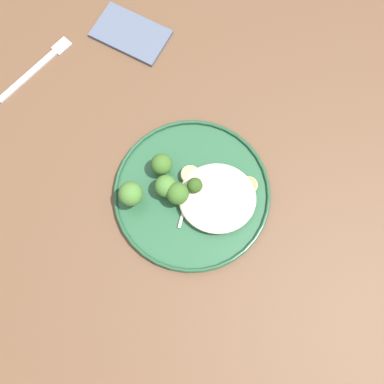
{
  "coord_description": "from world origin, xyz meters",
  "views": [
    {
      "loc": [
        0.01,
        0.23,
        1.55
      ],
      "look_at": [
        0.03,
        0.02,
        0.76
      ],
      "focal_mm": 42.09,
      "sensor_mm": 36.0,
      "label": 1
    }
  ],
  "objects_px": {
    "broccoli_floret_split_head": "(166,186)",
    "dinner_fork": "(37,68)",
    "folded_napkin": "(131,34)",
    "seared_scallop_rear_pale": "(232,200)",
    "seared_scallop_front_small": "(218,193)",
    "broccoli_floret_tall_stalk": "(178,193)",
    "broccoli_floret_front_edge": "(162,164)",
    "seared_scallop_on_noodles": "(249,184)",
    "seared_scallop_tiny_bay": "(207,201)",
    "dinner_plate": "(192,194)",
    "broccoli_floret_left_leaning": "(131,194)",
    "seared_scallop_half_hidden": "(248,197)",
    "broccoli_floret_beside_noodles": "(195,186)",
    "seared_scallop_left_edge": "(210,218)",
    "seared_scallop_large_seared": "(190,175)"
  },
  "relations": [
    {
      "from": "broccoli_floret_tall_stalk",
      "to": "seared_scallop_half_hidden",
      "type": "bearing_deg",
      "value": -176.78
    },
    {
      "from": "seared_scallop_half_hidden",
      "to": "folded_napkin",
      "type": "bearing_deg",
      "value": -53.39
    },
    {
      "from": "folded_napkin",
      "to": "seared_scallop_on_noodles",
      "type": "bearing_deg",
      "value": 128.8
    },
    {
      "from": "seared_scallop_on_noodles",
      "to": "seared_scallop_large_seared",
      "type": "relative_size",
      "value": 0.94
    },
    {
      "from": "broccoli_floret_tall_stalk",
      "to": "folded_napkin",
      "type": "bearing_deg",
      "value": -70.32
    },
    {
      "from": "broccoli_floret_front_edge",
      "to": "seared_scallop_half_hidden",
      "type": "bearing_deg",
      "value": 164.0
    },
    {
      "from": "seared_scallop_on_noodles",
      "to": "broccoli_floret_left_leaning",
      "type": "relative_size",
      "value": 0.5
    },
    {
      "from": "seared_scallop_front_small",
      "to": "seared_scallop_on_noodles",
      "type": "height_order",
      "value": "same"
    },
    {
      "from": "seared_scallop_half_hidden",
      "to": "broccoli_floret_left_leaning",
      "type": "height_order",
      "value": "broccoli_floret_left_leaning"
    },
    {
      "from": "dinner_fork",
      "to": "seared_scallop_tiny_bay",
      "type": "bearing_deg",
      "value": 144.05
    },
    {
      "from": "broccoli_floret_beside_noodles",
      "to": "seared_scallop_half_hidden",
      "type": "bearing_deg",
      "value": 174.75
    },
    {
      "from": "broccoli_floret_left_leaning",
      "to": "folded_napkin",
      "type": "distance_m",
      "value": 0.36
    },
    {
      "from": "dinner_plate",
      "to": "broccoli_floret_left_leaning",
      "type": "distance_m",
      "value": 0.12
    },
    {
      "from": "seared_scallop_left_edge",
      "to": "broccoli_floret_tall_stalk",
      "type": "relative_size",
      "value": 0.64
    },
    {
      "from": "seared_scallop_on_noodles",
      "to": "seared_scallop_rear_pale",
      "type": "xyz_separation_m",
      "value": [
        0.03,
        0.03,
        -0.0
      ]
    },
    {
      "from": "dinner_plate",
      "to": "seared_scallop_left_edge",
      "type": "bearing_deg",
      "value": 127.83
    },
    {
      "from": "dinner_plate",
      "to": "seared_scallop_tiny_bay",
      "type": "xyz_separation_m",
      "value": [
        -0.03,
        0.01,
        0.01
      ]
    },
    {
      "from": "broccoli_floret_split_head",
      "to": "broccoli_floret_left_leaning",
      "type": "relative_size",
      "value": 0.79
    },
    {
      "from": "seared_scallop_left_edge",
      "to": "seared_scallop_half_hidden",
      "type": "bearing_deg",
      "value": -147.02
    },
    {
      "from": "seared_scallop_rear_pale",
      "to": "seared_scallop_large_seared",
      "type": "xyz_separation_m",
      "value": [
        0.08,
        -0.04,
        0.0
      ]
    },
    {
      "from": "broccoli_floret_split_head",
      "to": "dinner_fork",
      "type": "bearing_deg",
      "value": -40.65
    },
    {
      "from": "seared_scallop_on_noodles",
      "to": "broccoli_floret_front_edge",
      "type": "height_order",
      "value": "broccoli_floret_front_edge"
    },
    {
      "from": "seared_scallop_left_edge",
      "to": "dinner_fork",
      "type": "bearing_deg",
      "value": -38.55
    },
    {
      "from": "seared_scallop_front_small",
      "to": "broccoli_floret_tall_stalk",
      "type": "distance_m",
      "value": 0.08
    },
    {
      "from": "seared_scallop_large_seared",
      "to": "seared_scallop_rear_pale",
      "type": "bearing_deg",
      "value": 152.53
    },
    {
      "from": "seared_scallop_on_noodles",
      "to": "broccoli_floret_tall_stalk",
      "type": "bearing_deg",
      "value": 14.3
    },
    {
      "from": "seared_scallop_left_edge",
      "to": "seared_scallop_rear_pale",
      "type": "relative_size",
      "value": 0.99
    },
    {
      "from": "dinner_plate",
      "to": "seared_scallop_rear_pale",
      "type": "height_order",
      "value": "seared_scallop_rear_pale"
    },
    {
      "from": "seared_scallop_left_edge",
      "to": "broccoli_floret_left_leaning",
      "type": "height_order",
      "value": "broccoli_floret_left_leaning"
    },
    {
      "from": "broccoli_floret_left_leaning",
      "to": "seared_scallop_rear_pale",
      "type": "bearing_deg",
      "value": -177.07
    },
    {
      "from": "broccoli_floret_split_head",
      "to": "seared_scallop_tiny_bay",
      "type": "bearing_deg",
      "value": 167.07
    },
    {
      "from": "seared_scallop_rear_pale",
      "to": "broccoli_floret_front_edge",
      "type": "bearing_deg",
      "value": -21.43
    },
    {
      "from": "broccoli_floret_beside_noodles",
      "to": "broccoli_floret_split_head",
      "type": "bearing_deg",
      "value": 3.02
    },
    {
      "from": "seared_scallop_large_seared",
      "to": "dinner_fork",
      "type": "relative_size",
      "value": 0.22
    },
    {
      "from": "seared_scallop_rear_pale",
      "to": "broccoli_floret_split_head",
      "type": "distance_m",
      "value": 0.12
    },
    {
      "from": "seared_scallop_rear_pale",
      "to": "seared_scallop_large_seared",
      "type": "bearing_deg",
      "value": -27.47
    },
    {
      "from": "broccoli_floret_beside_noodles",
      "to": "dinner_fork",
      "type": "height_order",
      "value": "broccoli_floret_beside_noodles"
    },
    {
      "from": "broccoli_floret_tall_stalk",
      "to": "broccoli_floret_left_leaning",
      "type": "relative_size",
      "value": 0.86
    },
    {
      "from": "seared_scallop_half_hidden",
      "to": "broccoli_floret_tall_stalk",
      "type": "bearing_deg",
      "value": 3.22
    },
    {
      "from": "dinner_plate",
      "to": "seared_scallop_rear_pale",
      "type": "distance_m",
      "value": 0.08
    },
    {
      "from": "dinner_fork",
      "to": "folded_napkin",
      "type": "height_order",
      "value": "folded_napkin"
    },
    {
      "from": "seared_scallop_on_noodles",
      "to": "seared_scallop_rear_pale",
      "type": "bearing_deg",
      "value": 47.94
    },
    {
      "from": "seared_scallop_front_small",
      "to": "seared_scallop_rear_pale",
      "type": "height_order",
      "value": "seared_scallop_front_small"
    },
    {
      "from": "seared_scallop_left_edge",
      "to": "dinner_fork",
      "type": "height_order",
      "value": "seared_scallop_left_edge"
    },
    {
      "from": "seared_scallop_front_small",
      "to": "broccoli_floret_front_edge",
      "type": "relative_size",
      "value": 0.47
    },
    {
      "from": "seared_scallop_half_hidden",
      "to": "broccoli_floret_front_edge",
      "type": "height_order",
      "value": "broccoli_floret_front_edge"
    },
    {
      "from": "seared_scallop_half_hidden",
      "to": "broccoli_floret_left_leaning",
      "type": "bearing_deg",
      "value": 4.16
    },
    {
      "from": "broccoli_floret_beside_noodles",
      "to": "broccoli_floret_left_leaning",
      "type": "relative_size",
      "value": 0.8
    },
    {
      "from": "seared_scallop_rear_pale",
      "to": "dinner_fork",
      "type": "distance_m",
      "value": 0.48
    },
    {
      "from": "seared_scallop_front_small",
      "to": "seared_scallop_tiny_bay",
      "type": "height_order",
      "value": "same"
    }
  ]
}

